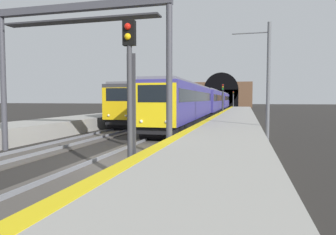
% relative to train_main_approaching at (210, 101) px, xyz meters
% --- Properties ---
extents(ground_plane, '(320.00, 320.00, 0.00)m').
position_rel_train_main_approaching_xyz_m(ground_plane, '(-35.57, 0.00, -2.35)').
color(ground_plane, '#282623').
extents(platform_right, '(112.00, 4.05, 1.07)m').
position_rel_train_main_approaching_xyz_m(platform_right, '(-35.57, -4.29, -1.81)').
color(platform_right, '#9E9B93').
rests_on(platform_right, ground_plane).
extents(platform_right_edge_strip, '(112.00, 0.50, 0.01)m').
position_rel_train_main_approaching_xyz_m(platform_right_edge_strip, '(-35.57, -2.51, -1.27)').
color(platform_right_edge_strip, yellow).
rests_on(platform_right_edge_strip, platform_right).
extents(track_main_line, '(160.00, 2.90, 0.21)m').
position_rel_train_main_approaching_xyz_m(track_main_line, '(-35.57, 0.00, -2.31)').
color(track_main_line, '#4C4742').
rests_on(track_main_line, ground_plane).
extents(track_adjacent_line, '(160.00, 2.72, 0.21)m').
position_rel_train_main_approaching_xyz_m(track_adjacent_line, '(-35.57, 4.82, -2.31)').
color(track_adjacent_line, '#4C4742').
rests_on(track_adjacent_line, ground_plane).
extents(train_main_approaching, '(60.26, 3.09, 4.09)m').
position_rel_train_main_approaching_xyz_m(train_main_approaching, '(0.00, 0.00, 0.00)').
color(train_main_approaching, navy).
rests_on(train_main_approaching, ground_plane).
extents(train_adjacent_platform, '(59.36, 2.80, 5.06)m').
position_rel_train_main_approaching_xyz_m(train_adjacent_platform, '(5.38, 4.82, 0.02)').
color(train_adjacent_platform, '#333338').
rests_on(train_adjacent_platform, ground_plane).
extents(railway_signal_near, '(0.39, 0.38, 5.09)m').
position_rel_train_main_approaching_xyz_m(railway_signal_near, '(-38.43, -1.94, 0.64)').
color(railway_signal_near, '#38383D').
rests_on(railway_signal_near, ground_plane).
extents(railway_signal_mid, '(0.39, 0.38, 5.05)m').
position_rel_train_main_approaching_xyz_m(railway_signal_mid, '(0.21, -1.94, 0.72)').
color(railway_signal_mid, '#38383D').
rests_on(railway_signal_mid, ground_plane).
extents(railway_signal_far, '(0.39, 0.38, 4.93)m').
position_rel_train_main_approaching_xyz_m(railway_signal_far, '(39.65, -1.94, 0.55)').
color(railway_signal_far, '#4C4C54').
rests_on(railway_signal_far, ground_plane).
extents(overhead_signal_gantry, '(0.70, 9.22, 7.27)m').
position_rel_train_main_approaching_xyz_m(overhead_signal_gantry, '(-33.95, 2.41, 3.18)').
color(overhead_signal_gantry, '#3F3F47').
rests_on(overhead_signal_gantry, ground_plane).
extents(tunnel_portal, '(2.69, 19.45, 11.18)m').
position_rel_train_main_approaching_xyz_m(tunnel_portal, '(52.72, 2.41, 1.78)').
color(tunnel_portal, brown).
rests_on(tunnel_portal, ground_plane).
extents(catenary_mast_near, '(0.22, 2.31, 7.33)m').
position_rel_train_main_approaching_xyz_m(catenary_mast_near, '(-27.77, -6.67, 1.43)').
color(catenary_mast_near, '#595B60').
rests_on(catenary_mast_near, ground_plane).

